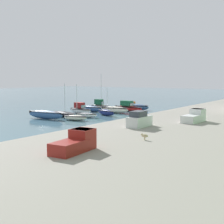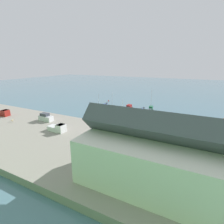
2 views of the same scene
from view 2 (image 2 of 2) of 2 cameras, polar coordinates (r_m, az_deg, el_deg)
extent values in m
plane|color=slate|center=(57.00, 3.45, -1.78)|extent=(320.00, 320.00, 0.00)
cube|color=gray|center=(38.05, -11.27, -10.29)|extent=(107.63, 26.58, 1.32)
cube|color=silver|center=(24.67, 15.50, -16.05)|extent=(21.30, 10.04, 6.21)
cube|color=#474C56|center=(22.44, 16.46, -4.82)|extent=(21.72, 4.05, 4.05)
ellipsoid|color=#33568E|center=(54.07, 16.59, -2.64)|extent=(2.28, 5.25, 1.39)
ellipsoid|color=black|center=(53.92, 16.63, -2.15)|extent=(2.37, 5.35, 0.12)
cube|color=black|center=(56.31, 17.02, -1.65)|extent=(0.37, 0.29, 0.56)
ellipsoid|color=red|center=(55.75, 13.62, -1.96)|extent=(2.83, 8.09, 1.21)
ellipsoid|color=black|center=(55.63, 13.65, -1.54)|extent=(2.93, 8.25, 0.12)
cube|color=#195638|center=(55.77, 13.83, -0.67)|extent=(1.88, 2.90, 1.20)
cube|color=#8CA5B2|center=(54.41, 13.31, -1.25)|extent=(1.51, 0.22, 0.60)
cube|color=black|center=(59.14, 14.80, -0.77)|extent=(0.38, 0.31, 0.56)
ellipsoid|color=white|center=(57.37, 8.72, -1.06)|extent=(2.40, 7.22, 1.45)
ellipsoid|color=black|center=(57.22, 8.74, -0.58)|extent=(2.49, 7.36, 0.12)
cube|color=black|center=(60.42, 9.73, 0.05)|extent=(0.36, 0.29, 0.56)
ellipsoid|color=navy|center=(57.90, 3.65, -0.87)|extent=(2.97, 5.45, 1.22)
ellipsoid|color=black|center=(57.78, 3.65, -0.46)|extent=(3.06, 5.57, 0.12)
cylinder|color=silver|center=(56.84, 3.43, 1.90)|extent=(0.10, 0.10, 4.67)
ellipsoid|color=white|center=(60.96, -0.40, -0.10)|extent=(2.81, 4.67, 0.96)
ellipsoid|color=black|center=(60.87, -0.40, 0.21)|extent=(2.90, 4.77, 0.12)
cube|color=black|center=(62.90, -0.07, 0.59)|extent=(0.43, 0.38, 0.56)
ellipsoid|color=white|center=(62.26, -4.23, 0.21)|extent=(2.95, 5.01, 0.99)
ellipsoid|color=black|center=(62.17, -4.24, 0.52)|extent=(3.04, 5.12, 0.12)
cylinder|color=silver|center=(61.12, -4.40, 3.16)|extent=(0.10, 0.10, 5.72)
ellipsoid|color=white|center=(62.27, 12.49, 0.08)|extent=(2.12, 5.67, 1.43)
ellipsoid|color=black|center=(62.14, 12.52, 0.52)|extent=(2.19, 5.79, 0.12)
cube|color=#195638|center=(62.19, 12.61, 1.33)|extent=(1.35, 2.05, 1.26)
cube|color=#8CA5B2|center=(61.16, 12.43, 0.92)|extent=(1.03, 0.21, 0.63)
cylinder|color=silver|center=(60.85, 12.67, 3.93)|extent=(0.10, 0.10, 7.29)
ellipsoid|color=#33568E|center=(63.03, 9.41, 0.41)|extent=(1.89, 6.52, 1.37)
ellipsoid|color=black|center=(62.91, 9.43, 0.83)|extent=(1.96, 6.66, 0.12)
cube|color=black|center=(65.74, 10.40, 1.25)|extent=(0.37, 0.30, 0.56)
ellipsoid|color=silver|center=(63.98, 5.46, 0.72)|extent=(2.18, 5.97, 1.24)
ellipsoid|color=black|center=(63.87, 5.47, 1.10)|extent=(2.27, 6.09, 0.12)
cube|color=maroon|center=(63.93, 5.60, 1.84)|extent=(1.53, 2.12, 1.21)
cube|color=#8CA5B2|center=(62.93, 5.15, 1.46)|extent=(1.30, 0.16, 0.60)
cube|color=black|center=(66.39, 6.47, 1.47)|extent=(0.37, 0.30, 0.56)
ellipsoid|color=black|center=(65.75, 0.32, 1.12)|extent=(3.91, 7.37, 1.02)
ellipsoid|color=black|center=(65.66, 0.32, 1.42)|extent=(4.03, 7.53, 0.12)
cylinder|color=silver|center=(64.58, 0.03, 3.93)|extent=(0.10, 0.10, 5.73)
ellipsoid|color=#33568E|center=(68.11, -3.00, 1.88)|extent=(2.08, 8.53, 1.64)
ellipsoid|color=black|center=(67.97, -3.00, 2.35)|extent=(2.15, 8.70, 0.12)
cube|color=black|center=(71.56, -1.60, 2.85)|extent=(0.38, 0.31, 0.56)
cube|color=silver|center=(52.88, -20.76, -1.93)|extent=(4.24, 1.90, 1.40)
cube|color=#333842|center=(52.80, -21.11, -0.77)|extent=(2.35, 1.59, 0.76)
cube|color=maroon|center=(64.61, -32.51, -0.45)|extent=(3.70, 2.35, 1.10)
cube|color=maroon|center=(62.91, -31.47, -0.29)|extent=(2.08, 2.09, 1.90)
cube|color=#2D333D|center=(62.75, -31.56, 0.32)|extent=(1.80, 1.96, 0.50)
cube|color=silver|center=(44.69, -18.11, -5.08)|extent=(3.62, 2.19, 1.10)
cube|color=silver|center=(43.12, -16.35, -5.13)|extent=(1.99, 2.00, 1.90)
cube|color=#2D333D|center=(42.88, -16.43, -4.25)|extent=(1.72, 1.89, 0.50)
cylinder|color=tan|center=(55.97, -29.77, -2.68)|extent=(0.12, 0.12, 0.28)
ellipsoid|color=tan|center=(55.89, -29.81, -2.37)|extent=(0.33, 0.81, 0.36)
sphere|color=tan|center=(56.03, -29.52, -2.17)|extent=(0.22, 0.22, 0.22)
sphere|color=orange|center=(64.61, 32.80, -1.93)|extent=(0.62, 0.62, 0.62)
sphere|color=red|center=(80.98, -1.14, 3.75)|extent=(0.52, 0.52, 0.52)
camera|label=1|loc=(75.90, -53.08, 2.48)|focal=50.00mm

